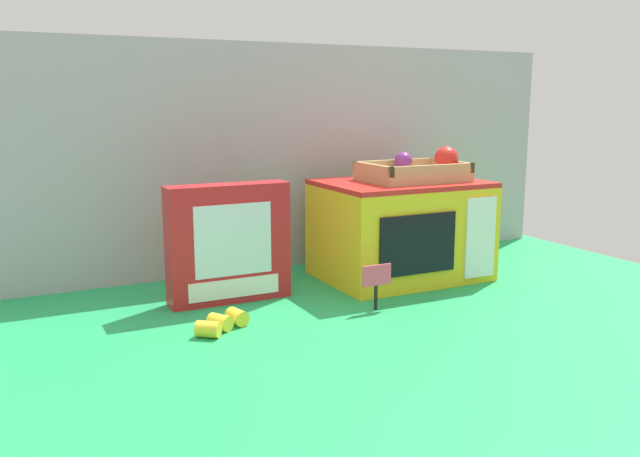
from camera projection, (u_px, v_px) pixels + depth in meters
name	position (u px, v px, depth m)	size (l,w,h in m)	color
ground_plane	(346.00, 289.00, 1.61)	(1.70, 1.70, 0.00)	#219E54
display_back_panel	(297.00, 157.00, 1.80)	(1.61, 0.03, 0.59)	#A0A3A8
toy_microwave	(401.00, 229.00, 1.70)	(0.40, 0.30, 0.25)	yellow
food_groups_crate	(417.00, 171.00, 1.68)	(0.25, 0.18, 0.08)	tan
cookie_set_box	(229.00, 243.00, 1.49)	(0.27, 0.07, 0.27)	red
price_sign	(376.00, 280.00, 1.44)	(0.07, 0.01, 0.10)	black
loose_toy_banana	(222.00, 323.00, 1.31)	(0.12, 0.10, 0.03)	yellow
loose_toy_apple	(481.00, 252.00, 1.87)	(0.06, 0.06, 0.06)	red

